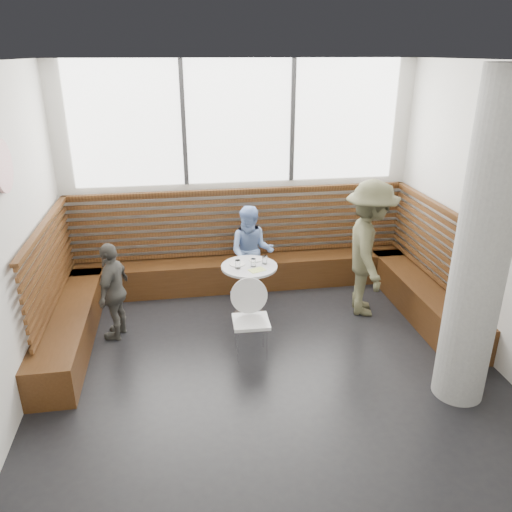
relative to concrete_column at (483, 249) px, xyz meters
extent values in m
cube|color=silver|center=(-1.85, 0.60, 0.00)|extent=(5.00, 5.00, 3.20)
cube|color=black|center=(-1.85, 0.60, -1.60)|extent=(5.00, 5.00, 0.01)
cube|color=white|center=(-1.85, 0.60, 1.60)|extent=(5.00, 5.00, 0.01)
cube|color=white|center=(-1.85, 3.08, 0.77)|extent=(4.50, 0.02, 1.65)
cube|color=#3F3F42|center=(-2.60, 3.06, 0.77)|extent=(0.06, 0.04, 1.65)
cube|color=#3F3F42|center=(-1.10, 3.06, 0.77)|extent=(0.06, 0.04, 1.65)
cube|color=#3E230F|center=(-1.85, 2.85, -1.38)|extent=(5.00, 0.50, 0.45)
cube|color=#3E230F|center=(-4.10, 1.85, -1.38)|extent=(0.50, 2.50, 0.45)
cube|color=#3E230F|center=(0.40, 1.85, -1.38)|extent=(0.50, 2.50, 0.45)
cube|color=#422610|center=(-1.85, 3.02, -0.65)|extent=(4.88, 0.08, 0.98)
cube|color=#422610|center=(-4.27, 1.85, -0.65)|extent=(0.08, 2.38, 0.98)
cube|color=#422610|center=(0.57, 1.85, -0.65)|extent=(0.08, 2.38, 0.98)
cylinder|color=gray|center=(0.00, 0.00, 0.00)|extent=(0.50, 0.50, 3.20)
cylinder|color=white|center=(-4.31, 1.00, 0.70)|extent=(0.03, 0.50, 0.50)
cylinder|color=silver|center=(-1.89, 1.92, -1.59)|extent=(0.45, 0.45, 0.02)
cylinder|color=silver|center=(-1.89, 1.92, -1.23)|extent=(0.07, 0.07, 0.71)
cylinder|color=#B7B7BA|center=(-1.89, 1.92, -0.88)|extent=(0.72, 0.72, 0.03)
cube|color=white|center=(-2.00, 1.02, -1.16)|extent=(0.41, 0.39, 0.04)
cylinder|color=white|center=(-2.00, 1.20, -0.92)|extent=(0.43, 0.10, 0.43)
cylinder|color=silver|center=(-2.17, 0.88, -1.39)|extent=(0.02, 0.02, 0.42)
cylinder|color=silver|center=(-1.84, 0.88, -1.39)|extent=(0.02, 0.02, 0.42)
cylinder|color=silver|center=(-2.17, 1.17, -1.39)|extent=(0.02, 0.02, 0.42)
cylinder|color=silver|center=(-1.84, 1.17, -1.39)|extent=(0.02, 0.02, 0.42)
imported|color=brown|center=(-0.33, 1.83, -0.70)|extent=(0.92, 1.29, 1.81)
imported|color=#88ABEC|center=(-1.76, 2.56, -0.94)|extent=(0.74, 0.64, 1.32)
imported|color=#56544E|center=(-3.56, 1.72, -0.99)|extent=(0.50, 0.77, 1.22)
cylinder|color=white|center=(-2.03, 1.98, -0.85)|extent=(0.20, 0.20, 0.01)
cylinder|color=white|center=(-1.78, 2.09, -0.85)|extent=(0.18, 0.18, 0.01)
cylinder|color=white|center=(-2.04, 1.86, -0.80)|extent=(0.07, 0.07, 0.11)
cylinder|color=white|center=(-1.84, 1.89, -0.81)|extent=(0.07, 0.07, 0.10)
cylinder|color=white|center=(-1.68, 1.95, -0.81)|extent=(0.07, 0.07, 0.11)
cube|color=#A5C64C|center=(-1.81, 1.76, -0.86)|extent=(0.24, 0.20, 0.00)
camera|label=1|loc=(-2.73, -3.87, 1.68)|focal=35.00mm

